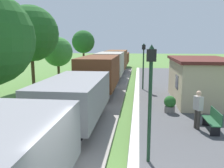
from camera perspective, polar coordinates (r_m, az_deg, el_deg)
freight_train at (r=20.62m, az=-1.45°, el=3.52°), size 2.50×39.20×2.72m
station_hut at (r=15.64m, az=21.05°, el=1.00°), size 3.50×5.80×2.78m
bench_near_hut at (r=10.81m, az=23.84°, el=-8.24°), size 0.42×1.50×0.91m
person_waiting at (r=10.67m, az=20.62°, el=-5.67°), size 0.38×0.45×1.71m
potted_planter at (r=12.80m, az=14.22°, el=-4.83°), size 0.64×0.64×0.92m
lamp_post_near at (r=6.97m, az=9.58°, el=0.27°), size 0.28×0.28×3.70m
lamp_post_far at (r=18.43m, az=7.86°, el=6.51°), size 0.28×0.28×3.70m
tree_trackside_far at (r=20.40m, az=-19.62°, el=11.74°), size 4.58×4.58×7.00m
tree_field_left at (r=25.15m, az=-13.34°, el=7.81°), size 3.11×3.11×4.58m
tree_field_distant at (r=32.61m, az=-7.16°, el=10.37°), size 3.15×3.15×5.66m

